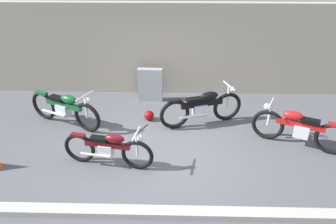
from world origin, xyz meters
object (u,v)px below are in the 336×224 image
at_px(motorcycle_green, 65,108).
at_px(motorcycle_maroon, 108,148).
at_px(motorcycle_red, 299,128).
at_px(helmet, 149,115).
at_px(stone_marker, 150,85).
at_px(motorcycle_black, 202,107).

relative_size(motorcycle_green, motorcycle_maroon, 1.05).
bearing_deg(motorcycle_red, motorcycle_green, 16.43).
bearing_deg(motorcycle_maroon, motorcycle_green, 140.41).
bearing_deg(helmet, motorcycle_green, -171.55).
bearing_deg(stone_marker, motorcycle_red, -33.20).
bearing_deg(motorcycle_maroon, stone_marker, 88.71).
bearing_deg(motorcycle_black, motorcycle_red, -42.87).
bearing_deg(motorcycle_red, stone_marker, -8.67).
height_order(stone_marker, motorcycle_red, stone_marker).
xyz_separation_m(stone_marker, motorcycle_red, (3.51, -2.30, -0.02)).
height_order(helmet, motorcycle_green, motorcycle_green).
relative_size(helmet, motorcycle_red, 0.13).
height_order(motorcycle_green, motorcycle_maroon, motorcycle_green).
height_order(motorcycle_black, motorcycle_red, motorcycle_black).
bearing_deg(stone_marker, motorcycle_black, -43.91).
bearing_deg(stone_marker, motorcycle_green, -143.33).
bearing_deg(motorcycle_green, motorcycle_maroon, -24.28).
distance_m(helmet, motorcycle_green, 2.13).
height_order(motorcycle_black, motorcycle_maroon, motorcycle_black).
relative_size(stone_marker, motorcycle_maroon, 0.50).
xyz_separation_m(motorcycle_black, motorcycle_red, (2.10, -0.94, -0.02)).
relative_size(helmet, motorcycle_maroon, 0.14).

